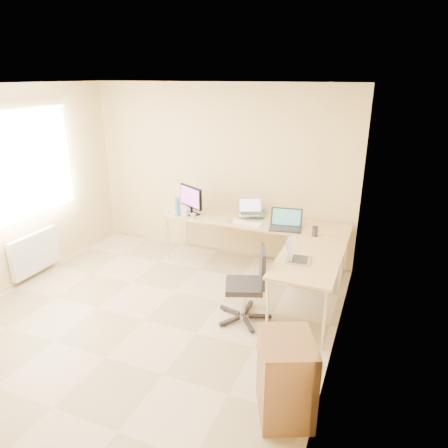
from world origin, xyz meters
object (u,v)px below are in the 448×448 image
at_px(desk_fan, 194,198).
at_px(laptop_return, 299,252).
at_px(laptop_center, 251,207).
at_px(office_chair, 244,280).
at_px(laptop_black, 286,220).
at_px(keyboard, 246,223).
at_px(mug, 193,216).
at_px(cabinet, 286,377).
at_px(desk_return, 307,287).
at_px(monitor, 191,200).
at_px(water_bottle, 177,206).
at_px(desk_main, 254,244).

bearing_deg(desk_fan, laptop_return, -41.45).
height_order(laptop_center, office_chair, laptop_center).
distance_m(laptop_black, desk_fan, 1.61).
height_order(laptop_center, keyboard, laptop_center).
relative_size(mug, cabinet, 0.12).
relative_size(desk_return, monitor, 2.55).
distance_m(mug, office_chair, 1.62).
xyz_separation_m(laptop_center, office_chair, (0.43, -1.46, -0.39)).
height_order(mug, desk_fan, desk_fan).
xyz_separation_m(monitor, office_chair, (1.29, -1.26, -0.45)).
bearing_deg(laptop_return, cabinet, -176.94).
xyz_separation_m(monitor, desk_fan, (-0.11, 0.31, -0.07)).
relative_size(laptop_center, office_chair, 0.38).
height_order(laptop_black, mug, laptop_black).
bearing_deg(water_bottle, laptop_black, 1.74).
distance_m(laptop_black, keyboard, 0.58).
height_order(monitor, laptop_center, monitor).
bearing_deg(water_bottle, desk_main, 12.10).
relative_size(desk_main, office_chair, 2.95).
relative_size(desk_return, laptop_return, 3.93).
relative_size(desk_main, monitor, 5.20).
bearing_deg(mug, desk_fan, 114.55).
xyz_separation_m(mug, office_chair, (1.17, -1.08, -0.27)).
distance_m(laptop_center, cabinet, 2.97).
distance_m(desk_main, laptop_return, 1.49).
bearing_deg(desk_main, laptop_black, -21.36).
height_order(desk_return, water_bottle, water_bottle).
height_order(laptop_center, desk_fan, desk_fan).
height_order(monitor, cabinet, monitor).
relative_size(monitor, desk_fan, 1.71).
bearing_deg(monitor, cabinet, -20.55).
distance_m(desk_fan, laptop_return, 2.35).
height_order(keyboard, office_chair, office_chair).
height_order(desk_fan, laptop_return, desk_fan).
bearing_deg(desk_fan, water_bottle, -104.48).
xyz_separation_m(desk_main, office_chair, (0.33, -1.38, 0.14)).
xyz_separation_m(desk_return, office_chair, (-0.65, -0.38, 0.14)).
distance_m(desk_return, mug, 1.99).
bearing_deg(laptop_center, monitor, 167.90).
bearing_deg(desk_return, desk_main, 134.27).
distance_m(desk_main, water_bottle, 1.26).
bearing_deg(laptop_black, laptop_return, -76.02).
bearing_deg(mug, keyboard, 7.85).
bearing_deg(desk_return, keyboard, 142.48).
relative_size(desk_main, cabinet, 3.67).
relative_size(desk_return, mug, 15.06).
distance_m(desk_fan, office_chair, 2.14).
distance_m(desk_return, water_bottle, 2.29).
bearing_deg(laptop_black, desk_fan, 156.99).
xyz_separation_m(desk_main, laptop_black, (0.49, -0.19, 0.50)).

